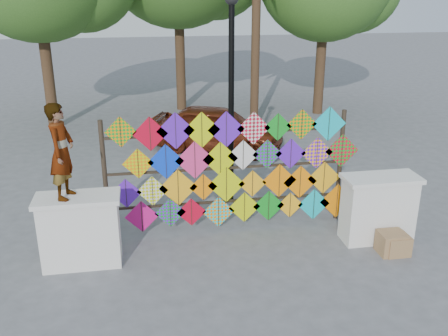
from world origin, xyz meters
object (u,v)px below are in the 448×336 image
Objects in this scene: kite_rack at (234,170)px; sedan at (217,128)px; vendor_woman at (61,151)px; lamppost at (231,82)px.

sedan is at bearing 84.71° from kite_rack.
lamppost reaches higher than vendor_woman.
sedan is 4.28m from lamppost.
vendor_woman is 3.90m from lamppost.
lamppost is (3.16, 2.20, 0.62)m from vendor_woman.
lamppost is (-0.28, -3.75, 2.04)m from sedan.
kite_rack is 3.22m from vendor_woman.
lamppost is at bearing -40.89° from vendor_woman.
lamppost reaches higher than kite_rack.
sedan is 0.86× the size of lamppost.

